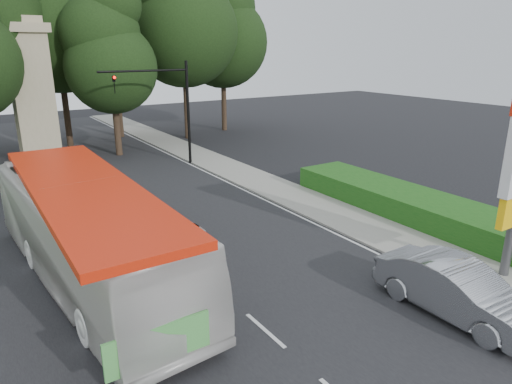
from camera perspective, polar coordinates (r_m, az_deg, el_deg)
road_surface at (r=20.45m, az=-11.61°, el=-5.88°), size 14.00×80.00×0.02m
sidewalk_right at (r=24.53m, az=7.10°, el=-1.51°), size 3.00×80.00×0.12m
hedge at (r=23.83m, az=18.93°, el=-1.57°), size 3.00×14.00×1.20m
traffic_signal_mast at (r=32.23m, az=-10.72°, el=11.31°), size 6.10×0.35×7.20m
monument at (r=36.03m, az=-26.17°, el=11.18°), size 3.00×3.00×10.05m
tree_center_right at (r=41.43m, az=-24.00°, el=20.32°), size 9.24×9.24×18.15m
tree_east_near at (r=44.47m, az=-17.58°, el=18.95°), size 8.12×8.12×15.95m
tree_east_mid at (r=42.57m, az=-9.22°, el=21.86°), size 9.52×9.52×18.70m
tree_far_east at (r=46.53m, az=-4.25°, el=20.40°), size 8.68×8.68×17.05m
tree_monument_right at (r=36.54m, az=-17.82°, el=16.76°), size 6.72×6.72×13.20m
transit_bus at (r=16.90m, az=-20.25°, el=-5.05°), size 4.25×13.43×3.68m
sedan_silver at (r=15.75m, az=23.85°, el=-11.11°), size 1.94×5.29×1.73m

